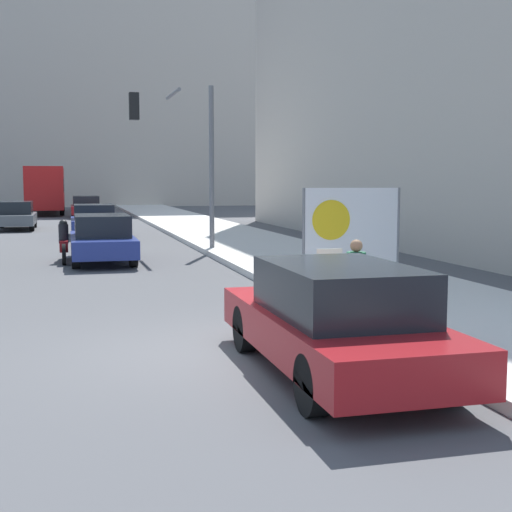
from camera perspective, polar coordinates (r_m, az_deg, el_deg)
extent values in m
plane|color=#4F4F51|center=(9.89, -3.08, -7.76)|extent=(160.00, 160.00, 0.00)
cube|color=beige|center=(25.33, -0.19, 0.88)|extent=(4.30, 90.00, 0.17)
cube|color=#BCB2A3|center=(73.70, -15.27, 17.92)|extent=(52.00, 12.00, 35.58)
cylinder|color=#474C56|center=(12.44, 7.57, -3.21)|extent=(0.03, 0.03, 0.41)
cylinder|color=#474C56|center=(12.59, 9.13, -3.13)|extent=(0.03, 0.03, 0.41)
cylinder|color=#474C56|center=(12.78, 6.94, -2.96)|extent=(0.03, 0.03, 0.41)
cylinder|color=#474C56|center=(12.92, 8.47, -2.88)|extent=(0.03, 0.03, 0.41)
cube|color=navy|center=(12.65, 8.04, -2.08)|extent=(0.40, 0.40, 0.02)
cube|color=navy|center=(12.80, 7.73, -1.08)|extent=(0.40, 0.02, 0.38)
cylinder|color=#756651|center=(12.49, 8.33, -1.73)|extent=(0.18, 0.42, 0.18)
cylinder|color=#756651|center=(12.34, 8.70, -3.30)|extent=(0.16, 0.16, 0.41)
cube|color=black|center=(12.32, 8.79, -4.05)|extent=(0.20, 0.28, 0.10)
cylinder|color=#236642|center=(12.64, 8.01, -0.85)|extent=(0.34, 0.34, 0.52)
sphere|color=#936B4C|center=(12.60, 8.03, 0.82)|extent=(0.22, 0.22, 0.22)
cylinder|color=#236642|center=(12.43, 6.77, -0.58)|extent=(0.45, 0.09, 0.09)
cube|color=#EAE5C6|center=(12.36, 5.89, -0.33)|extent=(0.47, 0.02, 0.40)
cube|color=black|center=(12.34, 5.91, -0.34)|extent=(0.36, 0.01, 0.10)
cylinder|color=black|center=(15.93, 8.16, -0.51)|extent=(0.28, 0.28, 0.79)
cylinder|color=#236642|center=(15.87, 8.20, 2.01)|extent=(0.34, 0.34, 0.62)
sphere|color=beige|center=(15.84, 8.22, 3.51)|extent=(0.21, 0.21, 0.21)
cylinder|color=slate|center=(15.09, 3.83, 1.57)|extent=(0.06, 0.06, 2.04)
cylinder|color=slate|center=(15.92, 11.29, 1.70)|extent=(0.06, 0.06, 2.04)
cube|color=white|center=(15.47, 7.66, 1.83)|extent=(2.18, 0.02, 1.94)
cylinder|color=yellow|center=(15.25, 6.04, 2.89)|extent=(0.85, 0.01, 0.85)
cylinder|color=slate|center=(23.46, -3.57, 7.08)|extent=(0.16, 0.16, 5.25)
cylinder|color=slate|center=(23.39, -6.66, 12.76)|extent=(0.14, 2.48, 0.11)
cube|color=black|center=(23.19, -9.73, 11.73)|extent=(0.30, 0.30, 0.84)
sphere|color=green|center=(23.16, -9.72, 11.04)|extent=(0.18, 0.18, 0.18)
cube|color=maroon|center=(8.78, 6.22, -6.08)|extent=(1.74, 4.55, 0.50)
cube|color=black|center=(8.51, 6.71, -2.69)|extent=(1.49, 2.37, 0.61)
cylinder|color=black|center=(9.91, -0.86, -5.83)|extent=(0.22, 0.64, 0.64)
cylinder|color=black|center=(10.38, 7.34, -5.34)|extent=(0.22, 0.64, 0.64)
cylinder|color=black|center=(7.29, 4.58, -10.22)|extent=(0.22, 0.64, 0.64)
cylinder|color=black|center=(7.91, 15.15, -9.12)|extent=(0.22, 0.64, 0.64)
cube|color=navy|center=(21.15, -12.20, 0.93)|extent=(1.75, 4.50, 0.50)
cube|color=black|center=(20.93, -12.21, 2.41)|extent=(1.51, 2.34, 0.61)
cylinder|color=black|center=(22.54, -14.30, 0.66)|extent=(0.22, 0.64, 0.64)
cylinder|color=black|center=(22.60, -10.41, 0.77)|extent=(0.22, 0.64, 0.64)
cylinder|color=black|center=(19.76, -14.22, -0.07)|extent=(0.22, 0.64, 0.64)
cylinder|color=black|center=(19.83, -9.79, 0.05)|extent=(0.22, 0.64, 0.64)
cube|color=navy|center=(30.98, -12.85, 2.48)|extent=(1.86, 4.28, 0.49)
cube|color=black|center=(30.78, -12.86, 3.48)|extent=(1.60, 2.23, 0.60)
cylinder|color=black|center=(32.30, -14.38, 2.23)|extent=(0.22, 0.64, 0.64)
cylinder|color=black|center=(32.35, -11.47, 2.31)|extent=(0.22, 0.64, 0.64)
cylinder|color=black|center=(29.65, -14.33, 1.91)|extent=(0.22, 0.64, 0.64)
cylinder|color=black|center=(29.71, -11.17, 1.99)|extent=(0.22, 0.64, 0.64)
cube|color=#565B60|center=(36.48, -18.65, 2.83)|extent=(1.79, 4.46, 0.49)
cube|color=black|center=(36.28, -18.70, 3.68)|extent=(1.54, 2.32, 0.60)
cylinder|color=black|center=(37.92, -19.69, 2.61)|extent=(0.22, 0.64, 0.64)
cylinder|color=black|center=(37.82, -17.31, 2.68)|extent=(0.22, 0.64, 0.64)
cylinder|color=black|center=(35.07, -17.50, 2.43)|extent=(0.22, 0.64, 0.64)
cube|color=maroon|center=(47.11, -13.44, 3.65)|extent=(1.86, 4.72, 0.51)
cube|color=black|center=(46.90, -13.45, 4.32)|extent=(1.60, 2.45, 0.61)
cylinder|color=black|center=(48.57, -14.44, 3.44)|extent=(0.22, 0.64, 0.64)
cylinder|color=black|center=(48.61, -12.51, 3.49)|extent=(0.22, 0.64, 0.64)
cylinder|color=black|center=(45.64, -14.42, 3.29)|extent=(0.22, 0.64, 0.64)
cylinder|color=black|center=(45.69, -12.36, 3.34)|extent=(0.22, 0.64, 0.64)
cube|color=red|center=(54.09, -16.43, 5.28)|extent=(2.47, 12.45, 2.86)
cube|color=black|center=(54.09, -16.43, 5.46)|extent=(2.49, 11.83, 0.92)
cylinder|color=black|center=(58.02, -17.36, 3.95)|extent=(0.30, 1.04, 1.04)
cylinder|color=black|center=(57.96, -15.21, 4.01)|extent=(0.30, 1.04, 1.04)
cylinder|color=black|center=(50.31, -17.74, 3.66)|extent=(0.30, 1.04, 1.04)
cylinder|color=black|center=(50.24, -15.26, 3.73)|extent=(0.30, 1.04, 1.04)
cube|color=maroon|center=(21.47, -15.12, 0.81)|extent=(0.24, 0.96, 0.32)
cylinder|color=black|center=(21.40, -15.15, 1.73)|extent=(0.28, 0.28, 0.56)
sphere|color=black|center=(21.38, -15.17, 2.50)|extent=(0.24, 0.24, 0.24)
cylinder|color=black|center=(22.28, -15.10, 0.53)|extent=(0.10, 0.60, 0.60)
cylinder|color=black|center=(20.70, -15.11, 0.12)|extent=(0.10, 0.60, 0.60)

